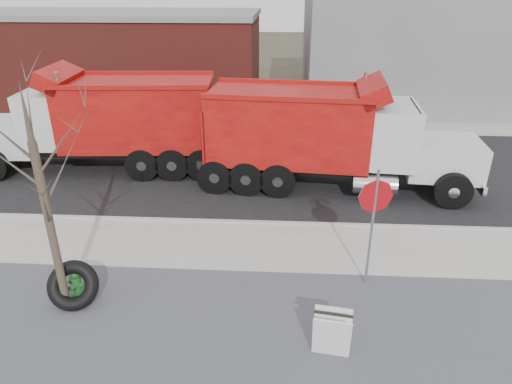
# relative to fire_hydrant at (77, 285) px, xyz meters

# --- Properties ---
(ground) EXTENTS (120.00, 120.00, 0.00)m
(ground) POSITION_rel_fire_hydrant_xyz_m (3.06, 2.26, -0.36)
(ground) COLOR #383328
(ground) RESTS_ON ground
(gravel_verge) EXTENTS (60.00, 5.00, 0.03)m
(gravel_verge) POSITION_rel_fire_hydrant_xyz_m (3.06, -1.24, -0.34)
(gravel_verge) COLOR slate
(gravel_verge) RESTS_ON ground
(sidewalk) EXTENTS (60.00, 2.50, 0.06)m
(sidewalk) POSITION_rel_fire_hydrant_xyz_m (3.06, 2.51, -0.33)
(sidewalk) COLOR #9E9B93
(sidewalk) RESTS_ON ground
(curb) EXTENTS (60.00, 0.15, 0.11)m
(curb) POSITION_rel_fire_hydrant_xyz_m (3.06, 3.81, -0.30)
(curb) COLOR #9E9B93
(curb) RESTS_ON ground
(road) EXTENTS (60.00, 9.40, 0.02)m
(road) POSITION_rel_fire_hydrant_xyz_m (3.06, 8.56, -0.35)
(road) COLOR black
(road) RESTS_ON ground
(far_sidewalk) EXTENTS (60.00, 2.00, 0.06)m
(far_sidewalk) POSITION_rel_fire_hydrant_xyz_m (3.06, 14.26, -0.33)
(far_sidewalk) COLOR #9E9B93
(far_sidewalk) RESTS_ON ground
(building_grey) EXTENTS (12.00, 10.00, 8.00)m
(building_grey) POSITION_rel_fire_hydrant_xyz_m (12.06, 20.26, 3.64)
(building_grey) COLOR gray
(building_grey) RESTS_ON ground
(building_brick) EXTENTS (20.20, 8.20, 5.30)m
(building_brick) POSITION_rel_fire_hydrant_xyz_m (-6.94, 19.26, 2.30)
(building_brick) COLOR maroon
(building_brick) RESTS_ON ground
(bare_tree) EXTENTS (3.20, 3.20, 5.20)m
(bare_tree) POSITION_rel_fire_hydrant_xyz_m (-0.14, -0.34, 2.94)
(bare_tree) COLOR #382D23
(bare_tree) RESTS_ON ground
(fire_hydrant) EXTENTS (0.45, 0.44, 0.79)m
(fire_hydrant) POSITION_rel_fire_hydrant_xyz_m (0.00, 0.00, 0.00)
(fire_hydrant) COLOR #2C7533
(fire_hydrant) RESTS_ON ground
(truck_tire) EXTENTS (1.29, 1.07, 1.15)m
(truck_tire) POSITION_rel_fire_hydrant_xyz_m (0.03, -0.23, 0.15)
(truck_tire) COLOR black
(truck_tire) RESTS_ON ground
(stop_sign) EXTENTS (0.82, 0.20, 3.06)m
(stop_sign) POSITION_rel_fire_hydrant_xyz_m (6.89, 0.96, 1.71)
(stop_sign) COLOR gray
(stop_sign) RESTS_ON ground
(sandwich_board) EXTENTS (0.80, 0.58, 1.03)m
(sandwich_board) POSITION_rel_fire_hydrant_xyz_m (5.80, -1.51, 0.18)
(sandwich_board) COLOR white
(sandwich_board) RESTS_ON ground
(dump_truck_red_a) EXTENTS (9.92, 3.49, 3.92)m
(dump_truck_red_a) POSITION_rel_fire_hydrant_xyz_m (6.27, 6.88, 1.63)
(dump_truck_red_a) COLOR black
(dump_truck_red_a) RESTS_ON ground
(dump_truck_red_b) EXTENTS (9.61, 3.29, 3.98)m
(dump_truck_red_b) POSITION_rel_fire_hydrant_xyz_m (-2.01, 8.09, 1.66)
(dump_truck_red_b) COLOR black
(dump_truck_red_b) RESTS_ON ground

